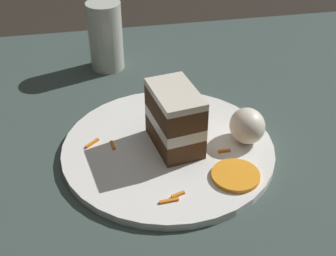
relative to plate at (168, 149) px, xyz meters
The scene contains 8 objects.
ground_plane 0.08m from the plate, 44.80° to the left, with size 6.00×6.00×0.00m, color black.
dining_table 0.07m from the plate, 44.80° to the left, with size 0.97×0.95×0.04m, color #384742.
plate is the anchor object (origin of this frame).
cake_slice 0.05m from the plate, 103.11° to the left, with size 0.10×0.07×0.09m.
cream_dollop 0.11m from the plate, 85.94° to the left, with size 0.05×0.05×0.05m, color silver.
orange_garnish 0.11m from the plate, 42.04° to the left, with size 0.06×0.06×0.01m, color orange.
carrot_shreds_scatter 0.01m from the plate, 142.60° to the right, with size 0.22×0.20×0.00m.
drinking_glass 0.28m from the plate, 167.11° to the right, with size 0.06×0.06×0.12m.
Camera 1 is at (0.46, -0.14, 0.45)m, focal length 50.00 mm.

